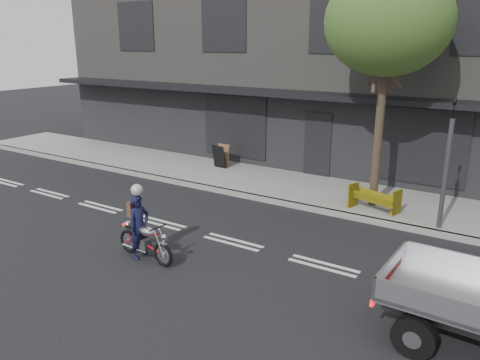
% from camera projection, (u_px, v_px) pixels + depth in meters
% --- Properties ---
extents(ground, '(80.00, 80.00, 0.00)m').
position_uv_depth(ground, '(233.00, 242.00, 11.64)').
color(ground, black).
rests_on(ground, ground).
extents(sidewalk, '(32.00, 3.20, 0.15)m').
position_uv_depth(sidewalk, '(311.00, 190.00, 15.43)').
color(sidewalk, gray).
rests_on(sidewalk, ground).
extents(kerb, '(32.00, 0.20, 0.15)m').
position_uv_depth(kerb, '(289.00, 204.00, 14.13)').
color(kerb, gray).
rests_on(kerb, ground).
extents(building_main, '(26.00, 10.00, 8.00)m').
position_uv_depth(building_main, '(379.00, 61.00, 19.65)').
color(building_main, slate).
rests_on(building_main, ground).
extents(street_tree, '(3.40, 3.40, 6.74)m').
position_uv_depth(street_tree, '(388.00, 22.00, 12.41)').
color(street_tree, '#382B21').
rests_on(street_tree, ground).
extents(traffic_light_pole, '(0.12, 0.12, 3.50)m').
position_uv_depth(traffic_light_pole, '(446.00, 172.00, 11.73)').
color(traffic_light_pole, '#2D2D30').
rests_on(traffic_light_pole, ground).
extents(motorcycle, '(1.74, 0.51, 0.90)m').
position_uv_depth(motorcycle, '(145.00, 240.00, 10.63)').
color(motorcycle, black).
rests_on(motorcycle, ground).
extents(rider, '(0.41, 0.58, 1.51)m').
position_uv_depth(rider, '(139.00, 227.00, 10.62)').
color(rider, '#121333').
rests_on(rider, ground).
extents(construction_barrier, '(1.44, 0.92, 0.75)m').
position_uv_depth(construction_barrier, '(372.00, 200.00, 13.11)').
color(construction_barrier, '#DCC00B').
rests_on(construction_barrier, sidewalk).
extents(sandwich_board, '(0.59, 0.43, 0.88)m').
position_uv_depth(sandwich_board, '(219.00, 157.00, 17.74)').
color(sandwich_board, black).
rests_on(sandwich_board, sidewalk).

